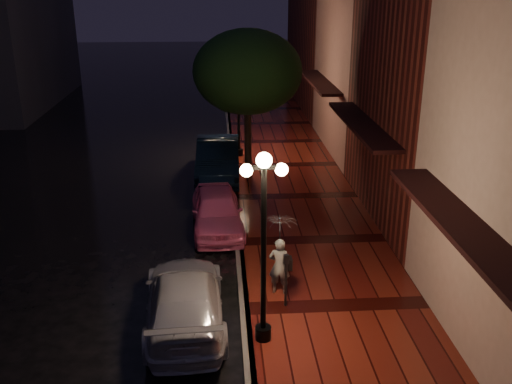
% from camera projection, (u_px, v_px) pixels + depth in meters
% --- Properties ---
extents(ground, '(120.00, 120.00, 0.00)m').
position_uv_depth(ground, '(239.00, 246.00, 17.36)').
color(ground, black).
rests_on(ground, ground).
extents(sidewalk, '(4.50, 60.00, 0.15)m').
position_uv_depth(sidewalk, '(312.00, 242.00, 17.48)').
color(sidewalk, '#410F0B').
rests_on(sidewalk, ground).
extents(curb, '(0.25, 60.00, 0.15)m').
position_uv_depth(curb, '(239.00, 244.00, 17.34)').
color(curb, '#595451').
rests_on(curb, ground).
extents(storefront_mid, '(5.00, 8.00, 11.00)m').
position_uv_depth(storefront_mid, '(459.00, 52.00, 17.73)').
color(storefront_mid, '#511914').
rests_on(storefront_mid, ground).
extents(storefront_far, '(5.00, 8.00, 9.00)m').
position_uv_depth(storefront_far, '(385.00, 53.00, 25.55)').
color(storefront_far, '#8C5951').
rests_on(storefront_far, ground).
extents(storefront_extra, '(5.00, 12.00, 10.00)m').
position_uv_depth(storefront_extra, '(340.00, 25.00, 34.71)').
color(storefront_extra, '#511914').
rests_on(storefront_extra, ground).
extents(streetlamp_near, '(0.96, 0.36, 4.31)m').
position_uv_depth(streetlamp_near, '(264.00, 239.00, 11.80)').
color(streetlamp_near, black).
rests_on(streetlamp_near, sidewalk).
extents(streetlamp_far, '(0.96, 0.36, 4.31)m').
position_uv_depth(streetlamp_far, '(239.00, 102.00, 24.88)').
color(streetlamp_far, black).
rests_on(streetlamp_far, sidewalk).
extents(street_tree, '(4.16, 4.16, 5.80)m').
position_uv_depth(street_tree, '(248.00, 75.00, 21.50)').
color(street_tree, black).
rests_on(street_tree, sidewalk).
extents(pink_car, '(1.81, 4.00, 1.33)m').
position_uv_depth(pink_car, '(217.00, 211.00, 18.27)').
color(pink_car, pink).
rests_on(pink_car, ground).
extents(navy_car, '(1.78, 4.84, 1.58)m').
position_uv_depth(navy_car, '(218.00, 159.00, 23.08)').
color(navy_car, black).
rests_on(navy_car, ground).
extents(silver_car, '(2.07, 4.58, 1.30)m').
position_uv_depth(silver_car, '(185.00, 299.00, 13.26)').
color(silver_car, '#A8A8B0').
rests_on(silver_car, ground).
extents(woman_with_umbrella, '(0.87, 0.89, 2.10)m').
position_uv_depth(woman_with_umbrella, '(280.00, 243.00, 14.05)').
color(woman_with_umbrella, silver).
rests_on(woman_with_umbrella, sidewalk).
extents(parking_meter, '(0.14, 0.11, 1.37)m').
position_uv_depth(parking_meter, '(286.00, 275.00, 13.66)').
color(parking_meter, black).
rests_on(parking_meter, sidewalk).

